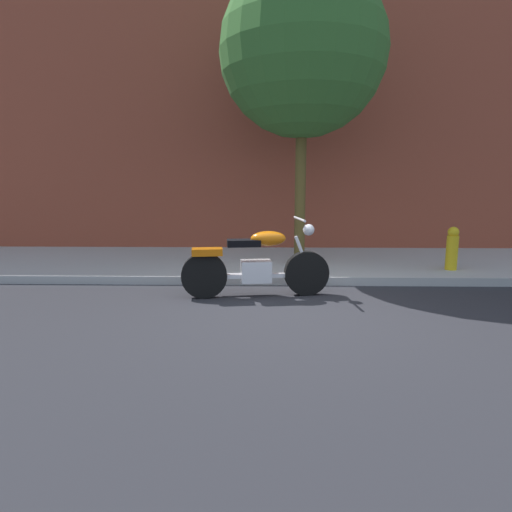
% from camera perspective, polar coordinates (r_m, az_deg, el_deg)
% --- Properties ---
extents(ground_plane, '(60.00, 60.00, 0.00)m').
position_cam_1_polar(ground_plane, '(5.85, 5.42, -6.95)').
color(ground_plane, '#28282D').
extents(sidewalk, '(25.95, 3.21, 0.14)m').
position_cam_1_polar(sidewalk, '(8.64, 4.08, -0.94)').
color(sidewalk, '#AAAAAA').
rests_on(sidewalk, ground).
extents(building_facade, '(25.95, 0.50, 7.77)m').
position_cam_1_polar(building_facade, '(10.56, 3.84, 21.86)').
color(building_facade, brown).
rests_on(building_facade, ground).
extents(motorcycle, '(2.19, 0.70, 1.16)m').
position_cam_1_polar(motorcycle, '(6.32, -0.02, -1.29)').
color(motorcycle, black).
rests_on(motorcycle, ground).
extents(street_tree, '(2.98, 2.98, 5.44)m').
position_cam_1_polar(street_tree, '(8.46, 6.22, 25.28)').
color(street_tree, brown).
rests_on(street_tree, ground).
extents(fire_hydrant, '(0.20, 0.20, 0.91)m').
position_cam_1_polar(fire_hydrant, '(8.34, 24.57, 0.48)').
color(fire_hydrant, gold).
rests_on(fire_hydrant, ground).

